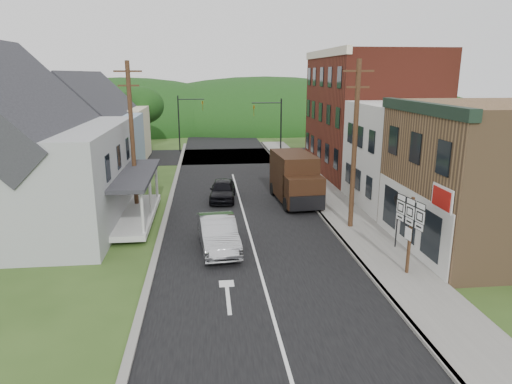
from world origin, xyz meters
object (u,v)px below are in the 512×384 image
object	(u,v)px
delivery_van	(295,178)
warning_sign	(397,212)
silver_sedan	(218,234)
dark_sedan	(223,190)
route_sign_cluster	(410,224)

from	to	relation	value
delivery_van	warning_sign	distance (m)	9.37
silver_sedan	dark_sedan	xyz separation A→B (m)	(0.57, 8.83, -0.10)
dark_sedan	silver_sedan	bearing A→B (deg)	-88.54
silver_sedan	warning_sign	bearing A→B (deg)	-11.72
route_sign_cluster	silver_sedan	bearing A→B (deg)	143.71
dark_sedan	delivery_van	xyz separation A→B (m)	(4.72, -1.02, 0.92)
silver_sedan	warning_sign	distance (m)	8.61
route_sign_cluster	warning_sign	world-z (taller)	route_sign_cluster
silver_sedan	dark_sedan	world-z (taller)	silver_sedan
delivery_van	route_sign_cluster	bearing A→B (deg)	-81.96
silver_sedan	delivery_van	world-z (taller)	delivery_van
route_sign_cluster	delivery_van	bearing A→B (deg)	92.29
silver_sedan	dark_sedan	bearing A→B (deg)	81.29
delivery_van	route_sign_cluster	size ratio (longest dim) A/B	1.77
warning_sign	route_sign_cluster	bearing A→B (deg)	-109.58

